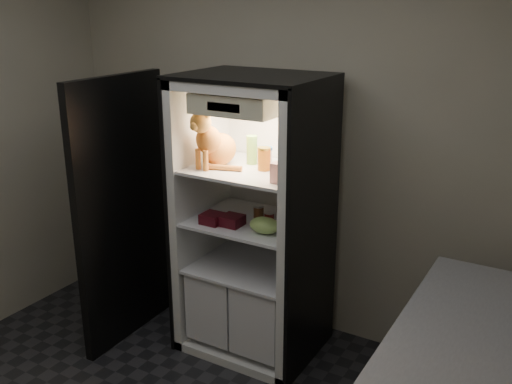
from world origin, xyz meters
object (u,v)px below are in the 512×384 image
soda_can_b (283,215)px  berry_box_left (212,218)px  parmesan_shaker (252,150)px  berry_box_right (232,221)px  mayo_tub (265,156)px  grape_bag (265,225)px  salsa_jar (264,159)px  cream_carton (278,173)px  soda_can_c (269,221)px  tabby_cat (214,143)px  condiment_jar (259,212)px  refrigerator (256,237)px  soda_can_a (288,209)px  pepper_jar (298,155)px

soda_can_b → berry_box_left: 0.45m
parmesan_shaker → berry_box_right: (-0.00, -0.24, -0.41)m
mayo_tub → grape_bag: bearing=-61.0°
salsa_jar → cream_carton: (0.20, -0.19, -0.01)m
cream_carton → soda_can_c: bearing=139.0°
tabby_cat → soda_can_b: size_ratio=3.60×
cream_carton → condiment_jar: cream_carton is taller
refrigerator → tabby_cat: (-0.22, -0.14, 0.65)m
tabby_cat → parmesan_shaker: bearing=51.7°
soda_can_c → grape_bag: (-0.00, -0.05, -0.01)m
salsa_jar → berry_box_right: (-0.15, -0.15, -0.39)m
parmesan_shaker → soda_can_a: parmesan_shaker is taller
tabby_cat → grape_bag: 0.62m
tabby_cat → cream_carton: tabby_cat is taller
cream_carton → berry_box_right: 0.51m
pepper_jar → soda_can_b: bearing=-147.9°
parmesan_shaker → soda_can_a: size_ratio=1.40×
salsa_jar → grape_bag: salsa_jar is taller
tabby_cat → berry_box_right: 0.50m
salsa_jar → soda_can_b: 0.39m
pepper_jar → soda_can_a: 0.40m
refrigerator → cream_carton: (0.30, -0.25, 0.56)m
soda_can_a → soda_can_c: 0.24m
pepper_jar → parmesan_shaker: bearing=-179.4°
parmesan_shaker → condiment_jar: size_ratio=1.98×
tabby_cat → condiment_jar: size_ratio=4.28×
parmesan_shaker → berry_box_right: parmesan_shaker is taller
tabby_cat → parmesan_shaker: 0.25m
soda_can_a → berry_box_left: soda_can_a is taller
parmesan_shaker → salsa_jar: (0.14, -0.09, -0.02)m
soda_can_b → berry_box_right: soda_can_b is taller
refrigerator → soda_can_a: size_ratio=14.19×
tabby_cat → condiment_jar: tabby_cat is taller
tabby_cat → salsa_jar: (0.32, 0.08, -0.08)m
mayo_tub → soda_can_c: size_ratio=1.08×
soda_can_b → grape_bag: (-0.02, -0.20, -0.01)m
tabby_cat → soda_can_a: tabby_cat is taller
cream_carton → soda_can_b: cream_carton is taller
pepper_jar → soda_can_a: (-0.09, 0.05, -0.39)m
parmesan_shaker → pepper_jar: 0.33m
pepper_jar → berry_box_right: pepper_jar is taller
salsa_jar → grape_bag: 0.41m
parmesan_shaker → mayo_tub: size_ratio=1.51×
grape_bag → refrigerator: bearing=131.8°
mayo_tub → grape_bag: mayo_tub is taller
tabby_cat → soda_can_c: 0.61m
pepper_jar → cream_carton: bearing=-88.5°
cream_carton → soda_can_b: size_ratio=1.07×
soda_can_c → berry_box_right: soda_can_c is taller
salsa_jar → soda_can_a: bearing=54.7°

